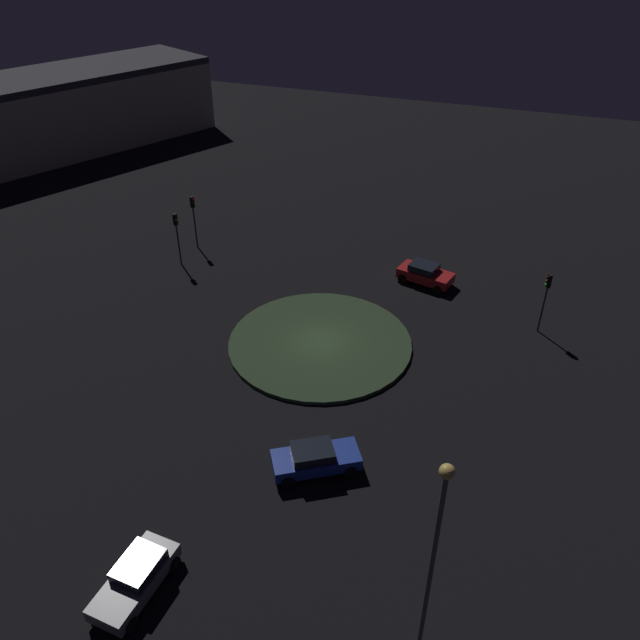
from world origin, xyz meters
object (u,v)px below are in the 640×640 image
Objects in this scene: traffic_light_northeast at (546,292)px; store_building at (33,118)px; car_red at (425,274)px; traffic_light_northwest_near at (177,229)px; streetlamp_southeast at (435,544)px; car_blue at (315,458)px; car_grey at (136,578)px; traffic_light_northwest at (194,212)px.

store_building is (-54.05, 16.34, 1.05)m from traffic_light_northeast.
traffic_light_northwest_near reaches higher than car_red.
streetlamp_southeast reaches higher than traffic_light_northeast.
store_building is at bearing 172.91° from traffic_light_northwest_near.
car_blue is 0.11× the size of store_building.
streetlamp_southeast is at bearing -64.38° from car_red.
car_blue is 1.07× the size of traffic_light_northwest_near.
traffic_light_northwest_near is 33.48m from streetlamp_southeast.
car_grey is at bearing -171.55° from streetlamp_southeast.
car_blue is 1.07× the size of car_red.
store_building is at bearing -42.85° from traffic_light_northeast.
streetlamp_southeast reaches higher than traffic_light_northwest.
car_red is at bearing -49.06° from traffic_light_northeast.
traffic_light_northwest is at bearing 88.86° from store_building.
car_grey is 0.96× the size of traffic_light_northwest.
streetlamp_southeast is 0.25× the size of store_building.
traffic_light_northwest is 0.11× the size of store_building.
car_blue is at bearing -19.26° from traffic_light_northwest_near.
traffic_light_northwest_near reaches higher than car_blue.
car_grey is 30.77m from traffic_light_northwest.
car_red is 18.88m from traffic_light_northwest_near.
car_red is at bearing 99.75° from store_building.
traffic_light_northwest_near is at bearing 84.21° from store_building.
store_building reaches higher than traffic_light_northwest_near.
car_blue is 1.05× the size of traffic_light_northwest.
traffic_light_northwest is at bearing 132.85° from streetlamp_southeast.
traffic_light_northwest_near is at bearing -75.57° from car_blue.
streetlamp_southeast is (5.63, -26.88, 5.36)m from car_red.
traffic_light_northwest is at bearing -151.95° from car_grey.
traffic_light_northeast is 56.48m from store_building.
car_red reaches higher than car_blue.
traffic_light_northwest_near reaches higher than car_grey.
streetlamp_southeast is at bearing -19.88° from traffic_light_northwest_near.
traffic_light_northwest is at bearing 119.32° from traffic_light_northwest_near.
car_grey is 27.92m from traffic_light_northwest_near.
traffic_light_northwest is (-26.99, 2.83, 0.08)m from traffic_light_northeast.
traffic_light_northeast is at bearing 153.85° from car_grey.
traffic_light_northeast reaches higher than car_red.
car_red is 9.34m from traffic_light_northeast.
store_building reaches higher than traffic_light_northeast.
car_blue is at bearing 79.05° from store_building.
traffic_light_northwest_near is (-17.15, 16.18, 2.25)m from car_blue.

